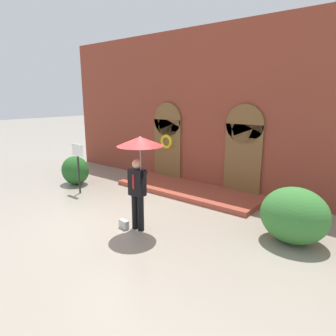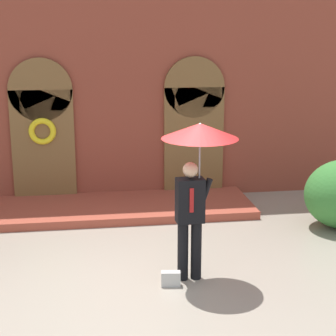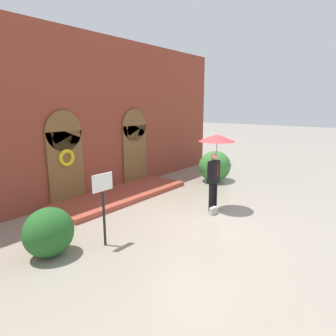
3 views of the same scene
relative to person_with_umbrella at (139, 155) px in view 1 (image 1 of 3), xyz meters
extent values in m
plane|color=gray|center=(-0.86, 0.20, -1.91)|extent=(80.00, 80.00, 0.00)
cube|color=brown|center=(-0.86, 4.40, 0.89)|extent=(14.00, 0.50, 5.60)
cube|color=brown|center=(-2.46, 4.11, -0.71)|extent=(1.30, 0.08, 2.40)
cylinder|color=brown|center=(-2.46, 4.11, 0.49)|extent=(1.30, 0.08, 1.30)
cube|color=brown|center=(0.74, 4.11, -0.71)|extent=(1.30, 0.08, 2.40)
cylinder|color=brown|center=(0.74, 4.11, 0.49)|extent=(1.30, 0.08, 1.30)
torus|color=yellow|center=(-2.46, 4.04, -0.36)|extent=(0.56, 0.12, 0.56)
cube|color=#98402E|center=(-0.86, 3.25, -1.83)|extent=(5.20, 1.80, 0.16)
cylinder|color=black|center=(-0.20, 0.00, -1.46)|extent=(0.16, 0.16, 0.90)
cylinder|color=black|center=(0.00, 0.00, -1.46)|extent=(0.16, 0.16, 0.90)
cube|color=black|center=(-0.10, 0.00, -0.68)|extent=(0.42, 0.27, 0.66)
cube|color=#A51919|center=(-0.10, -0.13, -0.64)|extent=(0.06, 0.01, 0.36)
sphere|color=tan|center=(-0.10, 0.00, -0.22)|extent=(0.22, 0.22, 0.22)
cylinder|color=black|center=(0.12, 0.00, -0.58)|extent=(0.22, 0.09, 0.46)
cylinder|color=gray|center=(0.03, 0.00, -0.26)|extent=(0.02, 0.02, 0.98)
cone|color=red|center=(0.03, 0.00, 0.34)|extent=(1.10, 1.10, 0.22)
cone|color=white|center=(0.03, 0.00, 0.35)|extent=(0.61, 0.61, 0.20)
cube|color=#B7B7B2|center=(-0.41, -0.20, -1.80)|extent=(0.29, 0.16, 0.22)
cylinder|color=black|center=(-3.72, 0.82, -1.26)|extent=(0.06, 0.06, 1.30)
cube|color=white|center=(-3.72, 0.82, -0.39)|extent=(0.56, 0.03, 0.40)
ellipsoid|color=#235B23|center=(-4.77, 1.39, -1.37)|extent=(1.10, 0.95, 1.08)
ellipsoid|color=#387A33|center=(3.15, 1.74, -1.26)|extent=(1.52, 1.30, 1.30)
camera|label=1|loc=(4.88, -4.99, 1.35)|focal=32.00mm
camera|label=2|loc=(-1.53, -7.61, 1.81)|focal=60.00mm
camera|label=3|loc=(-7.96, -4.30, 1.33)|focal=32.00mm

